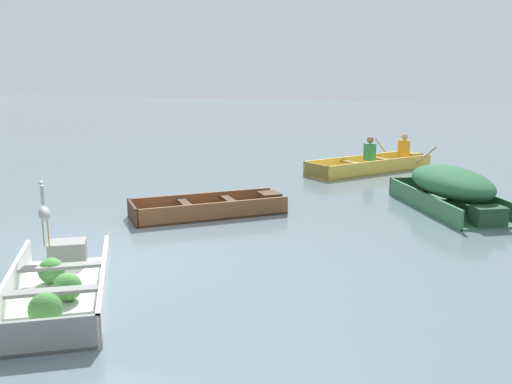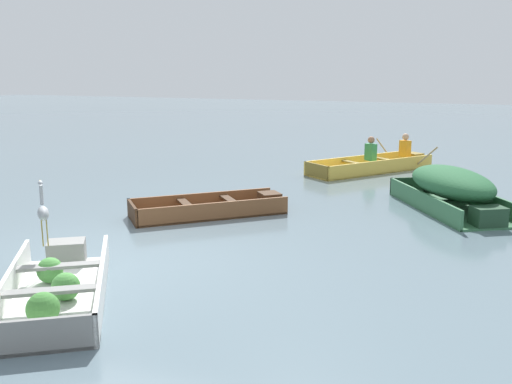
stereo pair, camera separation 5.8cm
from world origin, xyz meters
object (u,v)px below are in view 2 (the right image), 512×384
(skiff_green_mid_moored, at_px, (452,186))
(dinghy_white_foreground, at_px, (57,286))
(heron_on_dinghy, at_px, (43,211))
(skiff_wooden_brown_near_moored, at_px, (215,208))
(rowboat_yellow_with_crew, at_px, (376,164))

(skiff_green_mid_moored, bearing_deg, dinghy_white_foreground, -123.44)
(skiff_green_mid_moored, relative_size, heron_on_dinghy, 3.73)
(skiff_wooden_brown_near_moored, xyz_separation_m, heron_on_dinghy, (-0.70, -3.62, 0.74))
(dinghy_white_foreground, distance_m, rowboat_yellow_with_crew, 10.16)
(skiff_green_mid_moored, distance_m, heron_on_dinghy, 7.33)
(heron_on_dinghy, bearing_deg, dinghy_white_foreground, -42.31)
(skiff_wooden_brown_near_moored, relative_size, heron_on_dinghy, 3.20)
(skiff_wooden_brown_near_moored, bearing_deg, dinghy_white_foreground, -90.49)
(dinghy_white_foreground, distance_m, skiff_wooden_brown_near_moored, 4.23)
(skiff_green_mid_moored, height_order, heron_on_dinghy, heron_on_dinghy)
(skiff_wooden_brown_near_moored, relative_size, rowboat_yellow_with_crew, 0.77)
(dinghy_white_foreground, relative_size, skiff_green_mid_moored, 0.91)
(skiff_green_mid_moored, height_order, rowboat_yellow_with_crew, rowboat_yellow_with_crew)
(dinghy_white_foreground, bearing_deg, heron_on_dinghy, 137.69)
(dinghy_white_foreground, xyz_separation_m, rowboat_yellow_with_crew, (2.02, 9.96, 0.04))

